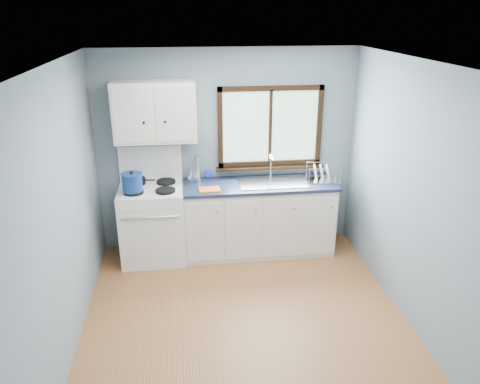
{
  "coord_description": "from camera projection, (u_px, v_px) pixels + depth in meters",
  "views": [
    {
      "loc": [
        -0.53,
        -3.79,
        2.92
      ],
      "look_at": [
        0.05,
        0.9,
        1.05
      ],
      "focal_mm": 35.0,
      "sensor_mm": 36.0,
      "label": 1
    }
  ],
  "objects": [
    {
      "name": "wall_back",
      "position": [
        227.0,
        151.0,
        5.84
      ],
      "size": [
        3.2,
        0.02,
        2.5
      ],
      "primitive_type": "cube",
      "color": "slate",
      "rests_on": "ground"
    },
    {
      "name": "gas_range",
      "position": [
        153.0,
        221.0,
        5.7
      ],
      "size": [
        0.76,
        0.69,
        1.36
      ],
      "color": "white",
      "rests_on": "floor"
    },
    {
      "name": "base_cabinets",
      "position": [
        258.0,
        221.0,
        5.9
      ],
      "size": [
        1.85,
        0.6,
        0.88
      ],
      "color": "silver",
      "rests_on": "floor"
    },
    {
      "name": "wall_front",
      "position": [
        293.0,
        342.0,
        2.5
      ],
      "size": [
        3.2,
        0.02,
        2.5
      ],
      "primitive_type": "cube",
      "color": "slate",
      "rests_on": "ground"
    },
    {
      "name": "countertop",
      "position": [
        259.0,
        185.0,
        5.72
      ],
      "size": [
        1.89,
        0.64,
        0.04
      ],
      "primitive_type": "cube",
      "color": "#151F34",
      "rests_on": "base_cabinets"
    },
    {
      "name": "stockpot",
      "position": [
        132.0,
        182.0,
        5.33
      ],
      "size": [
        0.29,
        0.29,
        0.24
      ],
      "rotation": [
        0.0,
        0.0,
        -0.23
      ],
      "color": "navy",
      "rests_on": "gas_range"
    },
    {
      "name": "window",
      "position": [
        270.0,
        133.0,
        5.79
      ],
      "size": [
        1.36,
        0.1,
        1.03
      ],
      "color": "#9EC6A8",
      "rests_on": "wall_back"
    },
    {
      "name": "utensil_crock",
      "position": [
        192.0,
        175.0,
        5.76
      ],
      "size": [
        0.14,
        0.14,
        0.37
      ],
      "rotation": [
        0.0,
        0.0,
        -0.18
      ],
      "color": "silver",
      "rests_on": "countertop"
    },
    {
      "name": "wall_left",
      "position": [
        60.0,
        217.0,
        3.99
      ],
      "size": [
        0.02,
        3.6,
        2.5
      ],
      "primitive_type": "cube",
      "color": "slate",
      "rests_on": "ground"
    },
    {
      "name": "sink",
      "position": [
        273.0,
        187.0,
        5.75
      ],
      "size": [
        0.84,
        0.46,
        0.44
      ],
      "color": "silver",
      "rests_on": "countertop"
    },
    {
      "name": "wall_right",
      "position": [
        418.0,
        200.0,
        4.36
      ],
      "size": [
        0.02,
        3.6,
        2.5
      ],
      "primitive_type": "cube",
      "color": "slate",
      "rests_on": "ground"
    },
    {
      "name": "dish_towel",
      "position": [
        210.0,
        190.0,
        5.48
      ],
      "size": [
        0.25,
        0.19,
        0.02
      ],
      "primitive_type": "cube",
      "rotation": [
        0.0,
        0.0,
        0.04
      ],
      "color": "orange",
      "rests_on": "countertop"
    },
    {
      "name": "upper_cabinets",
      "position": [
        155.0,
        112.0,
        5.37
      ],
      "size": [
        0.95,
        0.35,
        0.7
      ],
      "color": "silver",
      "rests_on": "wall_back"
    },
    {
      "name": "dish_rack",
      "position": [
        322.0,
        176.0,
        5.79
      ],
      "size": [
        0.43,
        0.35,
        0.21
      ],
      "rotation": [
        0.0,
        0.0,
        -0.14
      ],
      "color": "silver",
      "rests_on": "countertop"
    },
    {
      "name": "soap_bottle",
      "position": [
        208.0,
        169.0,
        5.82
      ],
      "size": [
        0.11,
        0.11,
        0.26
      ],
      "primitive_type": "imported",
      "rotation": [
        0.0,
        0.0,
        -0.05
      ],
      "color": "#2831CC",
      "rests_on": "countertop"
    },
    {
      "name": "thermos",
      "position": [
        197.0,
        170.0,
        5.67
      ],
      "size": [
        0.08,
        0.08,
        0.33
      ],
      "primitive_type": "cylinder",
      "rotation": [
        0.0,
        0.0,
        -0.06
      ],
      "color": "silver",
      "rests_on": "countertop"
    },
    {
      "name": "floor",
      "position": [
        246.0,
        325.0,
        4.63
      ],
      "size": [
        3.2,
        3.6,
        0.02
      ],
      "primitive_type": "cube",
      "color": "#9B6235",
      "rests_on": "ground"
    },
    {
      "name": "ceiling",
      "position": [
        248.0,
        63.0,
        3.71
      ],
      "size": [
        3.2,
        3.6,
        0.02
      ],
      "primitive_type": "cube",
      "color": "white",
      "rests_on": "wall_back"
    },
    {
      "name": "skillet",
      "position": [
        136.0,
        180.0,
        5.63
      ],
      "size": [
        0.35,
        0.25,
        0.05
      ],
      "rotation": [
        0.0,
        0.0,
        -0.09
      ],
      "color": "black",
      "rests_on": "gas_range"
    }
  ]
}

